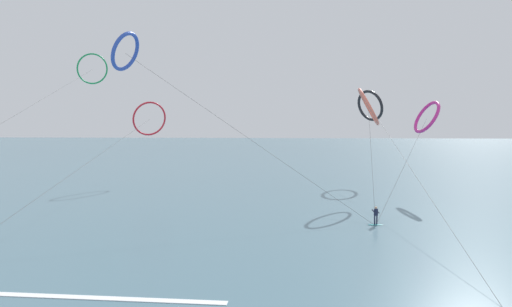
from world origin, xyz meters
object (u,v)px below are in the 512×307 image
(kite_coral, at_px, (369,107))
(kite_cobalt, at_px, (126,52))
(surfer_teal, at_px, (376,217))
(kite_magenta, at_px, (427,117))
(kite_emerald, at_px, (92,69))
(kite_crimson, at_px, (149,119))
(kite_charcoal, at_px, (370,106))

(kite_coral, distance_m, kite_cobalt, 28.84)
(surfer_teal, relative_size, kite_magenta, 0.09)
(kite_emerald, relative_size, kite_crimson, 1.18)
(kite_charcoal, distance_m, kite_crimson, 33.74)
(kite_charcoal, xyz_separation_m, kite_emerald, (-45.49, 3.43, 6.31))
(surfer_teal, bearing_deg, kite_charcoal, -134.08)
(kite_charcoal, height_order, kite_emerald, kite_emerald)
(kite_charcoal, distance_m, kite_coral, 15.02)
(kite_emerald, distance_m, kite_crimson, 17.10)
(kite_charcoal, height_order, kite_cobalt, kite_cobalt)
(kite_coral, xyz_separation_m, kite_emerald, (-42.36, 18.12, 6.87))
(kite_crimson, bearing_deg, kite_charcoal, 150.92)
(kite_emerald, bearing_deg, surfer_teal, 97.90)
(kite_coral, bearing_deg, kite_magenta, -70.42)
(kite_coral, relative_size, kite_crimson, 0.38)
(surfer_teal, xyz_separation_m, kite_crimson, (-28.02, 24.72, 8.79))
(kite_emerald, height_order, kite_crimson, kite_emerald)
(kite_charcoal, relative_size, kite_crimson, 1.07)
(kite_crimson, bearing_deg, kite_coral, 124.58)
(surfer_teal, distance_m, kite_magenta, 21.22)
(kite_coral, bearing_deg, kite_cobalt, 119.14)
(kite_cobalt, relative_size, kite_magenta, 1.35)
(kite_cobalt, bearing_deg, kite_coral, 124.16)
(kite_coral, xyz_separation_m, kite_cobalt, (-26.55, -9.92, 5.36))
(surfer_teal, xyz_separation_m, kite_coral, (2.15, 15.20, 10.25))
(kite_coral, relative_size, kite_magenta, 0.94)
(surfer_teal, xyz_separation_m, kite_cobalt, (-24.40, 5.28, 15.61))
(surfer_teal, xyz_separation_m, kite_emerald, (-40.22, 33.32, 17.12))
(kite_magenta, xyz_separation_m, kite_crimson, (-37.64, 8.08, -0.20))
(kite_emerald, distance_m, kite_cobalt, 32.22)
(kite_magenta, bearing_deg, kite_charcoal, -172.43)
(kite_cobalt, xyz_separation_m, kite_crimson, (-3.61, 19.44, -6.82))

